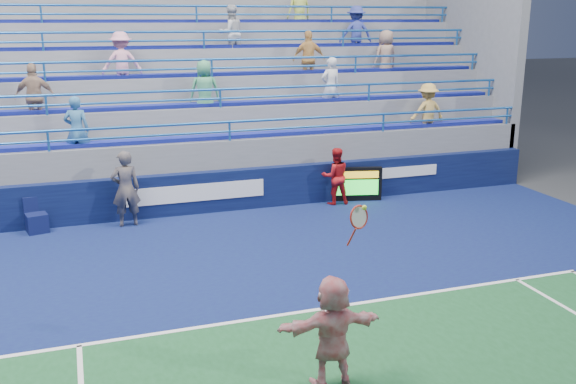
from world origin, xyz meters
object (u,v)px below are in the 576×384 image
object	(u,v)px
judge_chair	(37,222)
ball_girl	(335,176)
tennis_player	(332,331)
line_judge	(126,189)
serve_speed_board	(357,184)

from	to	relation	value
judge_chair	ball_girl	bearing A→B (deg)	-0.22
judge_chair	tennis_player	bearing A→B (deg)	-63.68
tennis_player	ball_girl	world-z (taller)	tennis_player
line_judge	judge_chair	bearing A→B (deg)	-9.39
serve_speed_board	tennis_player	bearing A→B (deg)	-116.71
judge_chair	tennis_player	xyz separation A→B (m)	(4.16, -8.41, 0.54)
judge_chair	line_judge	world-z (taller)	line_judge
serve_speed_board	judge_chair	bearing A→B (deg)	-179.54
judge_chair	line_judge	bearing A→B (deg)	-5.26
tennis_player	line_judge	world-z (taller)	tennis_player
serve_speed_board	judge_chair	world-z (taller)	serve_speed_board
judge_chair	line_judge	distance (m)	2.22
ball_girl	line_judge	bearing A→B (deg)	8.61
line_judge	ball_girl	xyz separation A→B (m)	(5.62, 0.16, -0.16)
judge_chair	ball_girl	world-z (taller)	ball_girl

